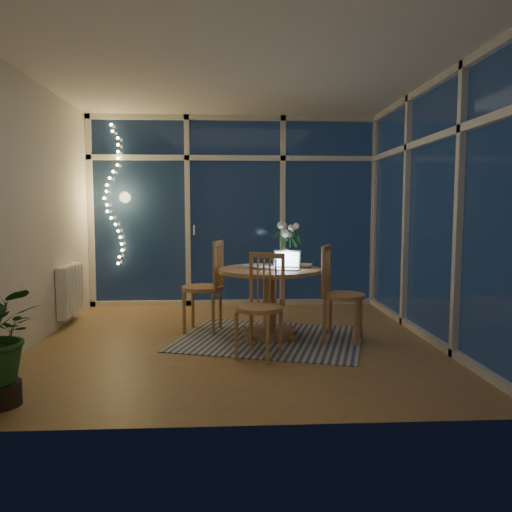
% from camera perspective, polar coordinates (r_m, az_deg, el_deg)
% --- Properties ---
extents(floor, '(4.00, 4.00, 0.00)m').
position_cam_1_polar(floor, '(5.13, -2.01, -9.67)').
color(floor, '#946540').
rests_on(floor, ground).
extents(ceiling, '(4.00, 4.00, 0.00)m').
position_cam_1_polar(ceiling, '(5.12, -2.11, 19.72)').
color(ceiling, silver).
rests_on(ceiling, wall_back).
extents(wall_back, '(4.00, 0.04, 2.60)m').
position_cam_1_polar(wall_back, '(6.96, -2.38, 5.09)').
color(wall_back, silver).
rests_on(wall_back, floor).
extents(wall_front, '(4.00, 0.04, 2.60)m').
position_cam_1_polar(wall_front, '(2.96, -1.32, 4.81)').
color(wall_front, silver).
rests_on(wall_front, floor).
extents(wall_left, '(0.04, 4.00, 2.60)m').
position_cam_1_polar(wall_left, '(5.31, -24.26, 4.57)').
color(wall_left, silver).
rests_on(wall_left, floor).
extents(wall_right, '(0.04, 4.00, 2.60)m').
position_cam_1_polar(wall_right, '(5.38, 19.84, 4.72)').
color(wall_right, silver).
rests_on(wall_right, floor).
extents(window_wall_back, '(4.00, 0.10, 2.60)m').
position_cam_1_polar(window_wall_back, '(6.92, -2.37, 5.09)').
color(window_wall_back, silver).
rests_on(window_wall_back, floor).
extents(window_wall_right, '(0.10, 4.00, 2.60)m').
position_cam_1_polar(window_wall_right, '(5.36, 19.44, 4.73)').
color(window_wall_right, silver).
rests_on(window_wall_right, floor).
extents(radiator, '(0.10, 0.70, 0.58)m').
position_cam_1_polar(radiator, '(6.21, -20.44, -3.60)').
color(radiator, white).
rests_on(radiator, wall_left).
extents(fairy_lights, '(0.24, 0.10, 1.85)m').
position_cam_1_polar(fairy_lights, '(7.01, -16.07, 6.73)').
color(fairy_lights, '#E6B95C').
rests_on(fairy_lights, window_wall_back).
extents(garden_patio, '(12.00, 6.00, 0.10)m').
position_cam_1_polar(garden_patio, '(10.07, 0.27, -2.60)').
color(garden_patio, black).
rests_on(garden_patio, ground).
extents(garden_fence, '(11.00, 0.08, 1.80)m').
position_cam_1_polar(garden_fence, '(10.46, -2.63, 2.97)').
color(garden_fence, '#392314').
rests_on(garden_fence, ground).
extents(neighbour_roof, '(7.00, 3.00, 2.20)m').
position_cam_1_polar(neighbour_roof, '(13.49, -1.48, 9.02)').
color(neighbour_roof, '#32343D').
rests_on(neighbour_roof, ground).
extents(garden_shrubs, '(0.90, 0.90, 0.90)m').
position_cam_1_polar(garden_shrubs, '(8.43, -7.93, -0.71)').
color(garden_shrubs, black).
rests_on(garden_shrubs, ground).
extents(rug, '(2.17, 1.93, 0.01)m').
position_cam_1_polar(rug, '(5.20, 1.65, -9.40)').
color(rug, '#BDB19A').
rests_on(rug, floor).
extents(dining_table, '(1.32, 1.32, 0.72)m').
position_cam_1_polar(dining_table, '(5.22, 1.57, -5.36)').
color(dining_table, '#AC6E4E').
rests_on(dining_table, floor).
extents(chair_left, '(0.56, 0.56, 1.01)m').
position_cam_1_polar(chair_left, '(5.45, -6.15, -3.39)').
color(chair_left, '#AC6E4E').
rests_on(chair_left, floor).
extents(chair_right, '(0.59, 0.59, 0.98)m').
position_cam_1_polar(chair_right, '(5.08, 9.94, -4.21)').
color(chair_right, '#AC6E4E').
rests_on(chair_right, floor).
extents(chair_front, '(0.60, 0.60, 0.95)m').
position_cam_1_polar(chair_front, '(4.46, 0.34, -5.69)').
color(chair_front, '#AC6E4E').
rests_on(chair_front, floor).
extents(laptop, '(0.34, 0.31, 0.21)m').
position_cam_1_polar(laptop, '(5.06, 3.39, -0.39)').
color(laptop, silver).
rests_on(laptop, dining_table).
extents(flower_vase, '(0.25, 0.25, 0.21)m').
position_cam_1_polar(flower_vase, '(5.37, 3.47, -0.05)').
color(flower_vase, white).
rests_on(flower_vase, dining_table).
extents(bowl, '(0.19, 0.19, 0.04)m').
position_cam_1_polar(bowl, '(5.26, 5.57, -1.12)').
color(bowl, white).
rests_on(bowl, dining_table).
extents(newspapers, '(0.46, 0.45, 0.02)m').
position_cam_1_polar(newspapers, '(5.23, 0.41, -1.21)').
color(newspapers, beige).
rests_on(newspapers, dining_table).
extents(phone, '(0.12, 0.08, 0.01)m').
position_cam_1_polar(phone, '(5.05, 2.28, -1.53)').
color(phone, black).
rests_on(phone, dining_table).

